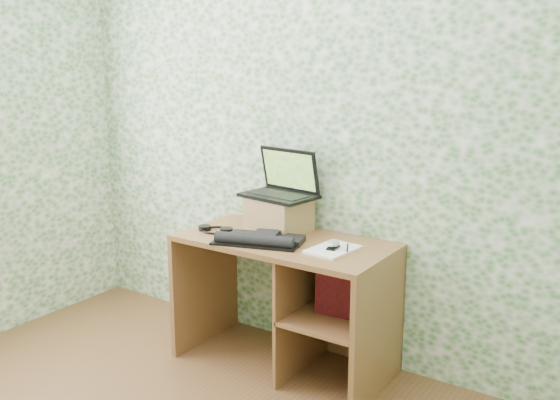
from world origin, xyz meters
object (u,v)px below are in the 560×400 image
Objects in this scene: laptop at (283,185)px; keyboard at (261,239)px; desk at (299,286)px; notepad at (333,249)px; riser at (279,214)px.

laptop is 0.92× the size of keyboard.
notepad is at bearing -13.28° from desk.
keyboard is at bearing -70.27° from laptop.
keyboard is 1.72× the size of notepad.
keyboard is at bearing -131.78° from desk.
desk is at bearing -29.15° from laptop.
laptop is 0.40m from keyboard.
riser is 0.73× the size of laptop.
riser is 1.16× the size of notepad.
desk is 2.50× the size of keyboard.
desk is at bearing 172.83° from notepad.
laptop is (-0.00, 0.04, 0.16)m from riser.
riser is 0.30m from keyboard.
laptop is at bearing 90.00° from riser.
notepad is (0.24, -0.06, 0.28)m from desk.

